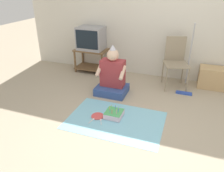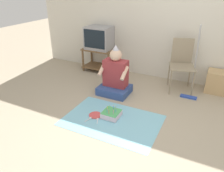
% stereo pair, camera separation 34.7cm
% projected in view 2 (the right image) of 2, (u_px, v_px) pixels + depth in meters
% --- Properties ---
extents(ground_plane, '(16.00, 16.00, 0.00)m').
position_uv_depth(ground_plane, '(143.00, 133.00, 2.96)').
color(ground_plane, tan).
extents(wall_back, '(6.40, 0.06, 2.55)m').
position_uv_depth(wall_back, '(183.00, 16.00, 4.02)').
color(wall_back, beige).
rests_on(wall_back, ground_plane).
extents(tv_stand, '(0.71, 0.43, 0.51)m').
position_uv_depth(tv_stand, '(99.00, 58.00, 4.90)').
color(tv_stand, brown).
rests_on(tv_stand, ground_plane).
extents(tv, '(0.55, 0.42, 0.48)m').
position_uv_depth(tv, '(99.00, 38.00, 4.70)').
color(tv, '#99999E').
rests_on(tv, tv_stand).
extents(folding_chair, '(0.54, 0.55, 0.94)m').
position_uv_depth(folding_chair, '(182.00, 61.00, 3.97)').
color(folding_chair, gray).
rests_on(folding_chair, ground_plane).
extents(cardboard_box_stack, '(0.56, 0.34, 0.40)m').
position_uv_depth(cardboard_box_stack, '(223.00, 83.00, 3.94)').
color(cardboard_box_stack, tan).
rests_on(cardboard_box_stack, ground_plane).
extents(dust_mop, '(0.28, 0.48, 1.26)m').
position_uv_depth(dust_mop, '(193.00, 76.00, 3.78)').
color(dust_mop, '#2D4CB2').
rests_on(dust_mop, ground_plane).
extents(person_seated, '(0.54, 0.46, 0.89)m').
position_uv_depth(person_seated, '(115.00, 77.00, 3.89)').
color(person_seated, '#334C8C').
rests_on(person_seated, ground_plane).
extents(party_cloth, '(1.40, 0.94, 0.01)m').
position_uv_depth(party_cloth, '(112.00, 120.00, 3.22)').
color(party_cloth, '#7FC6E0').
rests_on(party_cloth, ground_plane).
extents(birthday_cake, '(0.25, 0.25, 0.16)m').
position_uv_depth(birthday_cake, '(111.00, 114.00, 3.29)').
color(birthday_cake, silver).
rests_on(birthday_cake, party_cloth).
extents(paper_plate, '(0.19, 0.19, 0.01)m').
position_uv_depth(paper_plate, '(95.00, 115.00, 3.33)').
color(paper_plate, '#D84C4C').
rests_on(paper_plate, party_cloth).
extents(plastic_spoon_near, '(0.07, 0.14, 0.01)m').
position_uv_depth(plastic_spoon_near, '(98.00, 119.00, 3.22)').
color(plastic_spoon_near, white).
rests_on(plastic_spoon_near, party_cloth).
extents(plastic_spoon_far, '(0.05, 0.14, 0.01)m').
position_uv_depth(plastic_spoon_far, '(90.00, 118.00, 3.25)').
color(plastic_spoon_far, white).
rests_on(plastic_spoon_far, party_cloth).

